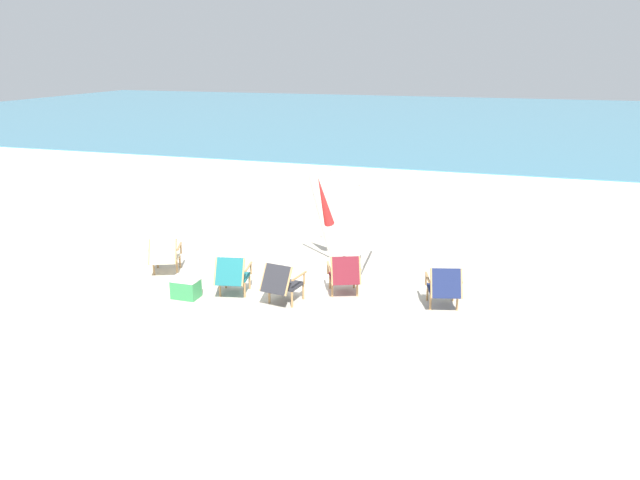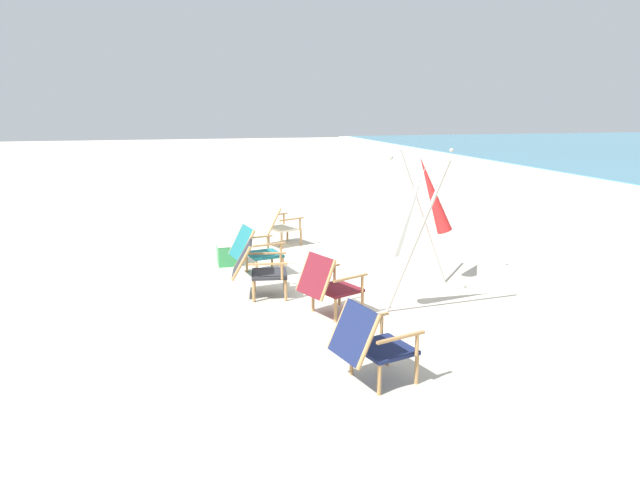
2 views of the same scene
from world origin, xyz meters
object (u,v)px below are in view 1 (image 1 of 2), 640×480
beach_chair_back_left (165,254)px  umbrella_furled_red (324,202)px  beach_chair_front_right (345,274)px  umbrella_furled_white (369,216)px  cooler_box (186,287)px  beach_chair_mid_center (282,282)px  beach_chair_back_right (444,286)px  beach_chair_front_left (232,275)px

beach_chair_back_left → umbrella_furled_red: (2.83, 1.80, 0.89)m
beach_chair_back_left → beach_chair_front_right: bearing=-0.3°
beach_chair_front_right → umbrella_furled_white: size_ratio=0.44×
beach_chair_front_right → cooler_box: 2.95m
beach_chair_mid_center → beach_chair_back_right: (2.80, 0.68, 0.00)m
beach_chair_front_left → beach_chair_back_right: bearing=8.6°
beach_chair_front_right → cooler_box: beach_chair_front_right is taller
beach_chair_mid_center → cooler_box: size_ratio=1.70×
umbrella_furled_red → umbrella_furled_white: umbrella_furled_white is taller
beach_chair_front_right → beach_chair_mid_center: size_ratio=1.06×
beach_chair_front_left → umbrella_furled_white: size_ratio=0.42×
cooler_box → beach_chair_front_right: bearing=19.8°
beach_chair_front_right → umbrella_furled_red: bearing=118.3°
beach_chair_mid_center → beach_chair_front_right: bearing=38.1°
beach_chair_back_left → cooler_box: bearing=-44.3°
beach_chair_front_left → beach_chair_front_right: bearing=18.3°
beach_chair_front_right → beach_chair_back_right: 1.84m
beach_chair_front_left → umbrella_furled_white: bearing=36.2°
beach_chair_front_left → umbrella_furled_white: umbrella_furled_white is taller
beach_chair_front_left → beach_chair_back_left: (-1.83, 0.68, -0.00)m
beach_chair_front_right → beach_chair_front_left: bearing=-161.7°
cooler_box → umbrella_furled_white: bearing=33.1°
beach_chair_back_left → umbrella_furled_white: (4.03, 0.93, 0.89)m
beach_chair_back_left → umbrella_furled_white: size_ratio=0.46×
umbrella_furled_white → beach_chair_mid_center: bearing=-124.7°
cooler_box → umbrella_furled_red: bearing=57.7°
umbrella_furled_white → cooler_box: 3.73m
beach_chair_back_right → umbrella_furled_red: bearing=146.1°
umbrella_furled_red → cooler_box: 3.52m
beach_chair_back_left → cooler_box: size_ratio=1.90×
cooler_box → beach_chair_front_left: bearing=23.4°
beach_chair_mid_center → umbrella_furled_red: 2.72m
beach_chair_mid_center → beach_chair_back_left: (-2.85, 0.77, -0.00)m
beach_chair_front_right → beach_chair_back_left: 3.81m
beach_chair_front_right → beach_chair_back_right: bearing=-2.4°
beach_chair_mid_center → umbrella_furled_red: umbrella_furled_red is taller
umbrella_furled_red → beach_chair_back_left: bearing=-147.5°
beach_chair_front_right → beach_chair_mid_center: 1.22m
beach_chair_back_left → umbrella_furled_white: bearing=13.0°
beach_chair_back_left → beach_chair_mid_center: bearing=-15.2°
beach_chair_back_right → umbrella_furled_red: 3.52m
beach_chair_front_right → beach_chair_mid_center: (-0.96, -0.75, -0.00)m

